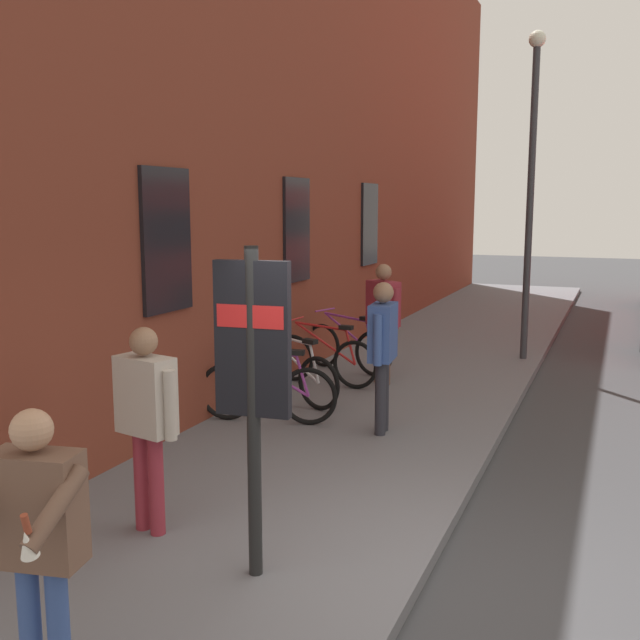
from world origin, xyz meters
The scene contains 13 objects.
ground centered at (6.00, -1.00, 0.00)m, with size 60.00×60.00×0.00m, color #38383A.
sidewalk_pavement centered at (8.00, 1.75, 0.06)m, with size 24.00×3.50×0.12m, color slate.
station_facade centered at (8.99, 3.80, 4.56)m, with size 22.00×0.65×9.12m.
bicycle_end_of_row centered at (2.97, 2.74, 0.51)m, with size 0.53×1.75×0.97m.
bicycle_by_door centered at (3.90, 2.86, 0.51)m, with size 0.72×1.69×0.97m.
bicycle_beside_lamp centered at (5.01, 2.82, 0.51)m, with size 0.48×1.77×0.97m.
bicycle_mid_rack centered at (5.97, 2.80, 0.51)m, with size 0.68×1.70×0.97m.
transit_info_sign centered at (-0.42, 1.14, 1.72)m, with size 0.13×0.55×2.40m.
pedestrian_by_facade centered at (-0.13, 2.27, 1.17)m, with size 0.34×0.64×1.72m.
pedestrian_near_bus centered at (5.43, 2.04, 1.22)m, with size 0.50×0.59×1.81m.
pedestrian_crossing_street centered at (3.13, 1.31, 1.21)m, with size 0.67×0.31×1.79m.
tourist_with_hotdogs centered at (-2.13, 1.52, 1.14)m, with size 0.63×0.63×1.65m.
street_lamp centered at (8.10, 0.30, 3.35)m, with size 0.28×0.28×5.49m.
Camera 1 is at (-4.86, -1.22, 2.80)m, focal length 40.99 mm.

